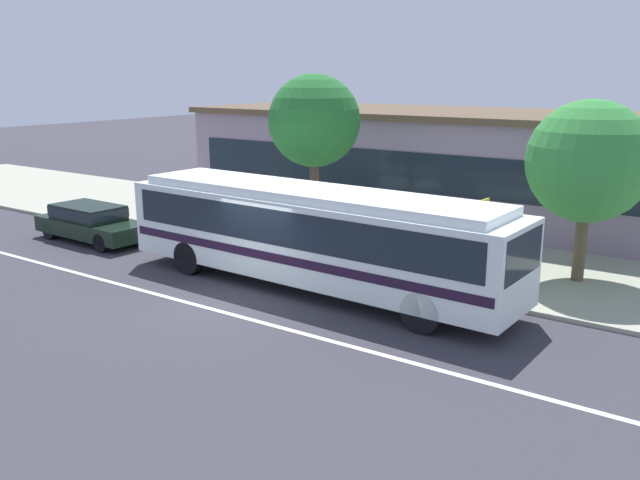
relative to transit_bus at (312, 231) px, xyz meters
The scene contains 11 objects.
ground_plane 2.79m from the transit_bus, 115.98° to the right, with size 120.00×120.00×0.00m, color #34333C.
sidewalk_slab 5.67m from the transit_bus, 100.48° to the left, with size 60.00×8.00×0.12m, color #9B9E8A.
lane_stripe_center 3.42m from the transit_bus, 109.27° to the right, with size 56.00×0.16×0.01m, color silver.
transit_bus is the anchor object (origin of this frame).
sedan_behind_bus 9.68m from the transit_bus, behind, with size 4.60×1.88×1.29m.
pedestrian_waiting_near_sign 5.98m from the transit_bus, 35.70° to the left, with size 0.45×0.45×1.66m.
pedestrian_walking_along_curb 3.40m from the transit_bus, 124.09° to the left, with size 0.48×0.48×1.61m.
bus_stop_sign 4.54m from the transit_bus, 21.93° to the left, with size 0.08×0.44×2.60m.
street_tree_near_stop 5.65m from the transit_bus, 124.55° to the left, with size 3.11×3.11×5.71m.
street_tree_mid_block 7.75m from the transit_bus, 37.71° to the left, with size 3.35×3.35×5.06m.
station_building 11.62m from the transit_bus, 97.95° to the left, with size 21.41×7.83×4.34m.
Camera 1 is at (11.24, -12.37, 5.83)m, focal length 37.38 mm.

